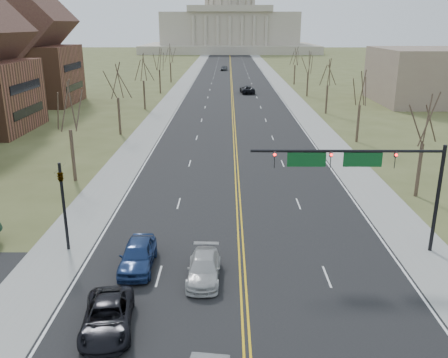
{
  "coord_description": "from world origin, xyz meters",
  "views": [
    {
      "loc": [
        -0.91,
        -14.94,
        14.29
      ],
      "look_at": [
        -1.19,
        19.47,
        3.0
      ],
      "focal_mm": 38.0,
      "sensor_mm": 36.0,
      "label": 1
    }
  ],
  "objects_px": {
    "car_sb_outer_lead": "(107,317)",
    "car_far_sb": "(224,68)",
    "car_sb_inner_second": "(204,268)",
    "car_sb_outer_second": "(138,255)",
    "car_far_nb": "(247,89)",
    "signal_mast": "(361,167)",
    "signal_left": "(63,197)"
  },
  "relations": [
    {
      "from": "car_sb_outer_lead",
      "to": "car_far_sb",
      "type": "distance_m",
      "value": 136.16
    },
    {
      "from": "car_sb_inner_second",
      "to": "car_far_sb",
      "type": "height_order",
      "value": "car_far_sb"
    },
    {
      "from": "car_sb_outer_second",
      "to": "car_far_nb",
      "type": "relative_size",
      "value": 0.83
    },
    {
      "from": "car_sb_outer_second",
      "to": "car_far_sb",
      "type": "relative_size",
      "value": 1.08
    },
    {
      "from": "car_sb_outer_second",
      "to": "car_far_sb",
      "type": "bearing_deg",
      "value": 86.86
    },
    {
      "from": "signal_mast",
      "to": "car_sb_outer_lead",
      "type": "distance_m",
      "value": 17.39
    },
    {
      "from": "car_sb_inner_second",
      "to": "car_far_sb",
      "type": "relative_size",
      "value": 1.02
    },
    {
      "from": "signal_mast",
      "to": "car_sb_inner_second",
      "type": "height_order",
      "value": "signal_mast"
    },
    {
      "from": "signal_mast",
      "to": "car_sb_outer_second",
      "type": "xyz_separation_m",
      "value": [
        -13.85,
        -2.45,
        -4.91
      ]
    },
    {
      "from": "car_far_nb",
      "to": "car_sb_inner_second",
      "type": "bearing_deg",
      "value": 79.96
    },
    {
      "from": "signal_left",
      "to": "car_sb_outer_lead",
      "type": "height_order",
      "value": "signal_left"
    },
    {
      "from": "car_sb_outer_second",
      "to": "car_far_sb",
      "type": "distance_m",
      "value": 129.91
    },
    {
      "from": "car_sb_outer_lead",
      "to": "car_sb_inner_second",
      "type": "xyz_separation_m",
      "value": [
        4.47,
        4.93,
        -0.04
      ]
    },
    {
      "from": "signal_mast",
      "to": "car_far_sb",
      "type": "bearing_deg",
      "value": 94.31
    },
    {
      "from": "car_sb_outer_lead",
      "to": "car_sb_outer_second",
      "type": "relative_size",
      "value": 1.04
    },
    {
      "from": "car_far_nb",
      "to": "car_far_sb",
      "type": "xyz_separation_m",
      "value": [
        -5.42,
        52.49,
        -0.05
      ]
    },
    {
      "from": "car_sb_inner_second",
      "to": "car_sb_outer_second",
      "type": "height_order",
      "value": "car_sb_outer_second"
    },
    {
      "from": "car_sb_inner_second",
      "to": "car_far_nb",
      "type": "xyz_separation_m",
      "value": [
        5.54,
        78.66,
        0.15
      ]
    },
    {
      "from": "car_sb_outer_second",
      "to": "signal_left",
      "type": "bearing_deg",
      "value": 153.09
    },
    {
      "from": "car_sb_outer_lead",
      "to": "car_far_sb",
      "type": "relative_size",
      "value": 1.12
    },
    {
      "from": "signal_left",
      "to": "car_far_sb",
      "type": "height_order",
      "value": "signal_left"
    },
    {
      "from": "car_sb_inner_second",
      "to": "signal_left",
      "type": "bearing_deg",
      "value": 158.92
    },
    {
      "from": "car_far_sb",
      "to": "car_sb_inner_second",
      "type": "bearing_deg",
      "value": -82.86
    },
    {
      "from": "signal_left",
      "to": "car_sb_inner_second",
      "type": "height_order",
      "value": "signal_left"
    },
    {
      "from": "car_sb_outer_lead",
      "to": "car_sb_inner_second",
      "type": "height_order",
      "value": "car_sb_outer_lead"
    },
    {
      "from": "car_far_nb",
      "to": "car_far_sb",
      "type": "bearing_deg",
      "value": -90.12
    },
    {
      "from": "signal_left",
      "to": "car_sb_outer_lead",
      "type": "bearing_deg",
      "value": -61.34
    },
    {
      "from": "car_far_sb",
      "to": "signal_mast",
      "type": "bearing_deg",
      "value": -78.5
    },
    {
      "from": "car_sb_outer_second",
      "to": "car_far_nb",
      "type": "xyz_separation_m",
      "value": [
        9.66,
        77.35,
        -0.01
      ]
    },
    {
      "from": "car_far_nb",
      "to": "signal_left",
      "type": "bearing_deg",
      "value": 72.84
    },
    {
      "from": "car_sb_inner_second",
      "to": "car_sb_outer_second",
      "type": "xyz_separation_m",
      "value": [
        -4.11,
        1.31,
        0.17
      ]
    },
    {
      "from": "signal_mast",
      "to": "car_sb_outer_lead",
      "type": "relative_size",
      "value": 2.38
    }
  ]
}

